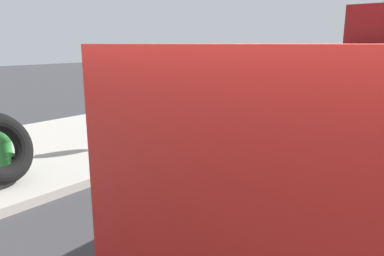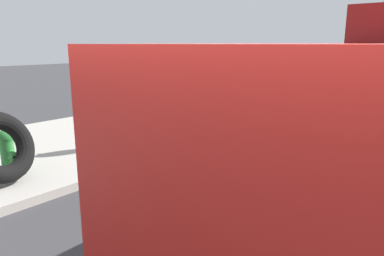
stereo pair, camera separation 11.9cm
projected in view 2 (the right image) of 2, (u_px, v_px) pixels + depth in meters
fire_hydrant at (7, 149)px, 6.49m from camera, size 0.28×0.62×0.76m
stop_sign at (156, 83)px, 7.81m from camera, size 0.76×0.08×2.05m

